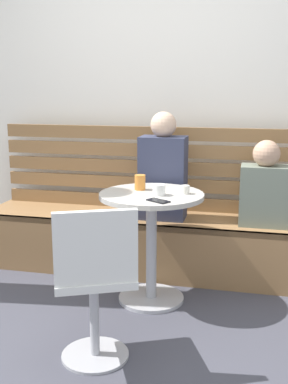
{
  "coord_description": "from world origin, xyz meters",
  "views": [
    {
      "loc": [
        0.74,
        -2.26,
        1.41
      ],
      "look_at": [
        0.05,
        0.66,
        0.75
      ],
      "focal_mm": 44.73,
      "sensor_mm": 36.0,
      "label": 1
    }
  ],
  "objects_px": {
    "white_chair": "(95,280)",
    "phone_on_table": "(158,201)",
    "cup_tumbler_orange": "(140,182)",
    "cup_ceramic_white": "(159,190)",
    "person_child_left": "(265,188)",
    "cup_espresso_small": "(185,190)",
    "cafe_table": "(151,226)",
    "booth_bench": "(154,244)",
    "person_adult": "(163,171)"
  },
  "relations": [
    {
      "from": "white_chair",
      "to": "phone_on_table",
      "type": "xyz_separation_m",
      "value": [
        0.2,
        0.6,
        0.28
      ]
    },
    {
      "from": "cup_tumbler_orange",
      "to": "phone_on_table",
      "type": "relative_size",
      "value": 0.71
    },
    {
      "from": "cup_ceramic_white",
      "to": "person_child_left",
      "type": "bearing_deg",
      "value": 38.91
    },
    {
      "from": "white_chair",
      "to": "cup_tumbler_orange",
      "type": "relative_size",
      "value": 8.5
    },
    {
      "from": "person_child_left",
      "to": "cup_espresso_small",
      "type": "xyz_separation_m",
      "value": [
        -0.5,
        -0.45,
        0.06
      ]
    },
    {
      "from": "phone_on_table",
      "to": "cup_ceramic_white",
      "type": "bearing_deg",
      "value": 42.2
    },
    {
      "from": "person_child_left",
      "to": "cup_tumbler_orange",
      "type": "xyz_separation_m",
      "value": [
        -0.81,
        -0.4,
        0.08
      ]
    },
    {
      "from": "cafe_table",
      "to": "white_chair",
      "type": "bearing_deg",
      "value": -97.98
    },
    {
      "from": "person_child_left",
      "to": "cup_ceramic_white",
      "type": "height_order",
      "value": "person_child_left"
    },
    {
      "from": "cafe_table",
      "to": "person_child_left",
      "type": "height_order",
      "value": "person_child_left"
    },
    {
      "from": "cup_espresso_small",
      "to": "cup_ceramic_white",
      "type": "distance_m",
      "value": 0.17
    },
    {
      "from": "booth_bench",
      "to": "cafe_table",
      "type": "height_order",
      "value": "cafe_table"
    },
    {
      "from": "white_chair",
      "to": "person_child_left",
      "type": "xyz_separation_m",
      "value": [
        0.83,
        1.29,
        0.24
      ]
    },
    {
      "from": "cup_espresso_small",
      "to": "booth_bench",
      "type": "bearing_deg",
      "value": 122.07
    },
    {
      "from": "cup_espresso_small",
      "to": "white_chair",
      "type": "bearing_deg",
      "value": -111.23
    },
    {
      "from": "cafe_table",
      "to": "person_adult",
      "type": "bearing_deg",
      "value": 92.51
    },
    {
      "from": "white_chair",
      "to": "booth_bench",
      "type": "bearing_deg",
      "value": 88.99
    },
    {
      "from": "person_adult",
      "to": "person_child_left",
      "type": "xyz_separation_m",
      "value": [
        0.74,
        -0.01,
        -0.09
      ]
    },
    {
      "from": "person_adult",
      "to": "cup_ceramic_white",
      "type": "distance_m",
      "value": 0.55
    },
    {
      "from": "cafe_table",
      "to": "cup_espresso_small",
      "type": "height_order",
      "value": "cup_espresso_small"
    },
    {
      "from": "cafe_table",
      "to": "phone_on_table",
      "type": "height_order",
      "value": "phone_on_table"
    },
    {
      "from": "booth_bench",
      "to": "cafe_table",
      "type": "xyz_separation_m",
      "value": [
        0.09,
        -0.52,
        0.3
      ]
    },
    {
      "from": "white_chair",
      "to": "person_adult",
      "type": "bearing_deg",
      "value": 85.98
    },
    {
      "from": "person_adult",
      "to": "phone_on_table",
      "type": "distance_m",
      "value": 0.72
    },
    {
      "from": "white_chair",
      "to": "cup_espresso_small",
      "type": "height_order",
      "value": "white_chair"
    },
    {
      "from": "booth_bench",
      "to": "phone_on_table",
      "type": "relative_size",
      "value": 19.29
    },
    {
      "from": "cafe_table",
      "to": "white_chair",
      "type": "distance_m",
      "value": 0.82
    },
    {
      "from": "phone_on_table",
      "to": "person_adult",
      "type": "bearing_deg",
      "value": 40.92
    },
    {
      "from": "cafe_table",
      "to": "person_child_left",
      "type": "bearing_deg",
      "value": 34.04
    },
    {
      "from": "cafe_table",
      "to": "cup_tumbler_orange",
      "type": "distance_m",
      "value": 0.3
    },
    {
      "from": "person_child_left",
      "to": "cup_espresso_small",
      "type": "bearing_deg",
      "value": -138.12
    },
    {
      "from": "booth_bench",
      "to": "person_adult",
      "type": "xyz_separation_m",
      "value": [
        0.07,
        -0.02,
        0.58
      ]
    },
    {
      "from": "booth_bench",
      "to": "cup_ceramic_white",
      "type": "xyz_separation_m",
      "value": [
        0.15,
        -0.56,
        0.55
      ]
    },
    {
      "from": "person_child_left",
      "to": "person_adult",
      "type": "bearing_deg",
      "value": 179.07
    },
    {
      "from": "booth_bench",
      "to": "cup_espresso_small",
      "type": "relative_size",
      "value": 48.21
    },
    {
      "from": "cup_ceramic_white",
      "to": "cup_tumbler_orange",
      "type": "bearing_deg",
      "value": 139.63
    },
    {
      "from": "cafe_table",
      "to": "cup_tumbler_orange",
      "type": "bearing_deg",
      "value": 138.54
    },
    {
      "from": "person_adult",
      "to": "cup_espresso_small",
      "type": "xyz_separation_m",
      "value": [
        0.24,
        -0.46,
        -0.03
      ]
    },
    {
      "from": "white_chair",
      "to": "cafe_table",
      "type": "bearing_deg",
      "value": 82.02
    },
    {
      "from": "cup_tumbler_orange",
      "to": "cup_ceramic_white",
      "type": "bearing_deg",
      "value": -40.37
    },
    {
      "from": "cup_ceramic_white",
      "to": "phone_on_table",
      "type": "relative_size",
      "value": 0.57
    },
    {
      "from": "cup_tumbler_orange",
      "to": "cup_ceramic_white",
      "type": "height_order",
      "value": "cup_tumbler_orange"
    },
    {
      "from": "person_child_left",
      "to": "phone_on_table",
      "type": "relative_size",
      "value": 4.36
    },
    {
      "from": "person_adult",
      "to": "cup_espresso_small",
      "type": "bearing_deg",
      "value": -62.99
    },
    {
      "from": "cup_tumbler_orange",
      "to": "booth_bench",
      "type": "bearing_deg",
      "value": 88.99
    },
    {
      "from": "cafe_table",
      "to": "phone_on_table",
      "type": "bearing_deg",
      "value": -67.41
    },
    {
      "from": "booth_bench",
      "to": "cup_tumbler_orange",
      "type": "relative_size",
      "value": 27.0
    },
    {
      "from": "cup_tumbler_orange",
      "to": "person_adult",
      "type": "bearing_deg",
      "value": 79.49
    },
    {
      "from": "booth_bench",
      "to": "person_adult",
      "type": "height_order",
      "value": "person_adult"
    },
    {
      "from": "cafe_table",
      "to": "person_adult",
      "type": "distance_m",
      "value": 0.57
    }
  ]
}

